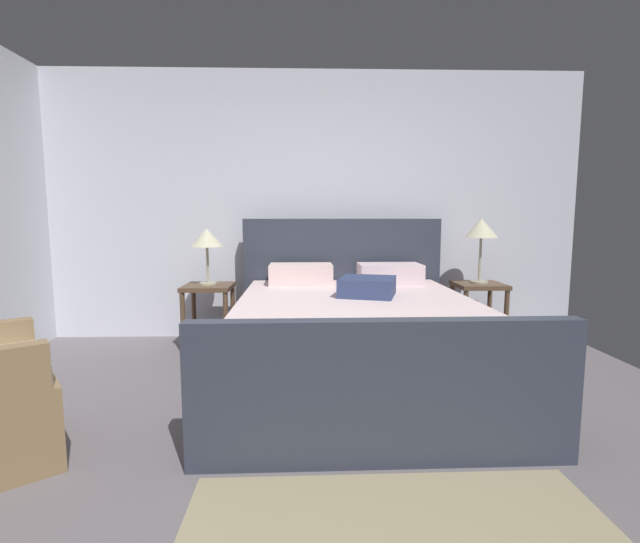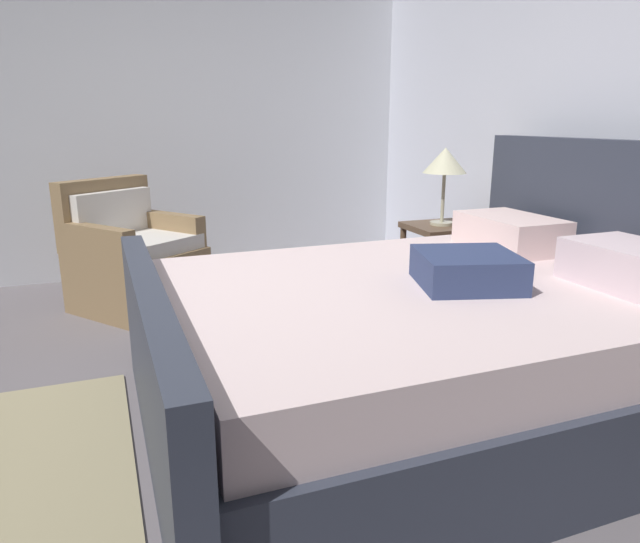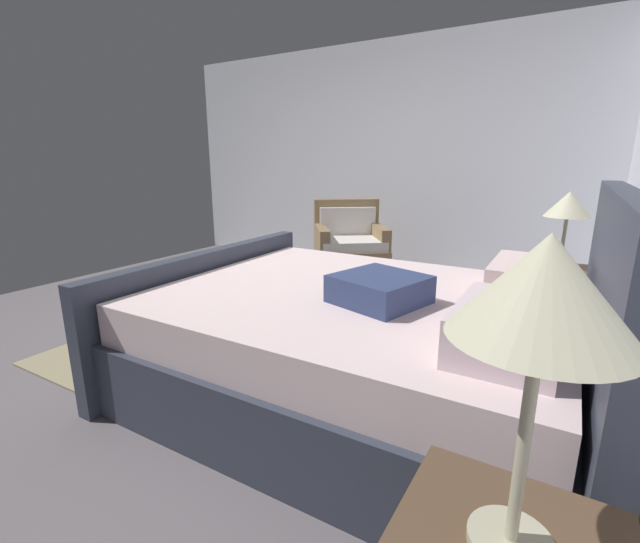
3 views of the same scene
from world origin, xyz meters
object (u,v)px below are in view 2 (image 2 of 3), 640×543
bed (428,340)px  table_lamp_left (445,163)px  armchair (132,259)px  nightstand_left (440,253)px

bed → table_lamp_left: (-1.27, 0.85, 0.67)m
armchair → nightstand_left: bearing=69.0°
bed → nightstand_left: bearing=146.3°
bed → nightstand_left: 1.53m
bed → nightstand_left: bed is taller
nightstand_left → table_lamp_left: (-0.00, 0.00, 0.62)m
nightstand_left → armchair: (-0.77, -2.02, -0.06)m
table_lamp_left → armchair: (-0.77, -2.02, -0.67)m
bed → nightstand_left: size_ratio=3.96×
nightstand_left → table_lamp_left: bearing=110.6°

